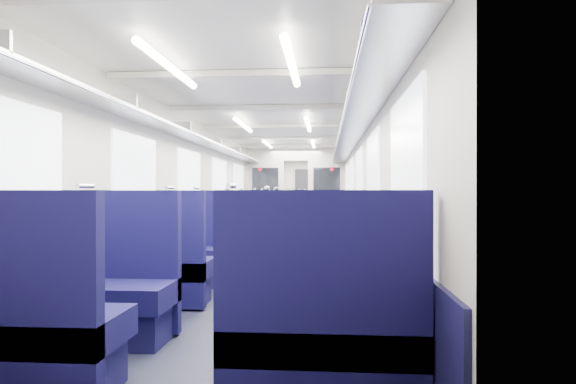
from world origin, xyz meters
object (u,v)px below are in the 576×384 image
Objects in this scene: seat_10 at (227,236)px; seat_13 at (325,231)px; seat_7 at (324,256)px; seat_12 at (240,230)px; seat_2 at (106,292)px; seat_19 at (325,221)px; seat_0 at (20,333)px; seat_11 at (325,237)px; seat_3 at (323,293)px; seat_5 at (324,272)px; end_door at (304,194)px; seat_6 at (189,254)px; seat_4 at (156,269)px; seat_14 at (248,227)px; seat_16 at (256,223)px; seat_15 at (325,227)px; seat_1 at (322,340)px; bulkhead at (296,188)px; seat_17 at (325,223)px; seat_9 at (324,245)px; seat_8 at (213,243)px.

seat_13 is (1.66, 1.13, 0.00)m from seat_10.
seat_12 is at bearing 114.56° from seat_7.
seat_2 is 1.00× the size of seat_19.
seat_11 is at bearing 74.05° from seat_0.
seat_2 is 1.00× the size of seat_3.
seat_5 is (1.66, 2.18, 0.00)m from seat_0.
end_door reaches higher than seat_6.
end_door is 15.05m from seat_4.
seat_10 is (0.00, 2.38, 0.00)m from seat_6.
seat_3 is 4.62m from seat_11.
seat_14 is (0.00, 0.96, 0.00)m from seat_12.
seat_5 is 1.00× the size of seat_12.
seat_7 and seat_16 have the same top height.
seat_4 is at bearing -105.59° from seat_15.
seat_1 and seat_2 have the same top height.
seat_11 is at bearing 55.89° from seat_6.
bulkhead is 2.37× the size of seat_17.
seat_2 is 6.03m from seat_13.
seat_9 and seat_19 have the same top height.
seat_13 is (0.00, 5.69, 0.00)m from seat_3.
seat_3 is 1.00m from seat_5.
seat_0 is at bearing -90.00° from seat_12.
end_door is at bearing 86.57° from seat_6.
seat_2 is at bearing 90.00° from seat_0.
seat_0 is (-0.83, -17.20, -0.64)m from end_door.
end_door is 1.69× the size of seat_10.
seat_4 is (-0.83, -9.28, -0.87)m from bulkhead.
end_door reaches higher than seat_4.
seat_9 is (1.66, 2.30, 0.00)m from seat_4.
seat_7 is 1.00× the size of seat_8.
seat_6 is at bearing 144.76° from seat_5.
seat_13 is at bearing -90.00° from seat_17.
seat_5 is 7.26m from seat_16.
seat_8 is at bearing 141.62° from seat_7.
bulkhead is 1.71m from seat_19.
seat_6 is 1.00× the size of seat_7.
seat_6 is at bearing -90.00° from seat_12.
bulkhead is 2.37× the size of seat_3.
seat_8 is (-1.66, 3.48, 0.00)m from seat_3.
seat_3 is 1.00× the size of seat_11.
seat_2 is at bearing -90.00° from seat_4.
seat_19 is at bearing 63.14° from seat_12.
seat_1 and seat_10 have the same top height.
seat_2 is 3.59m from seat_8.
seat_4 and seat_12 have the same top height.
seat_1 is 8.15m from seat_15.
seat_2 is 1.00× the size of seat_6.
seat_2 is at bearing -100.25° from seat_19.
seat_2 is at bearing -126.16° from seat_7.
seat_5 and seat_13 have the same top height.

